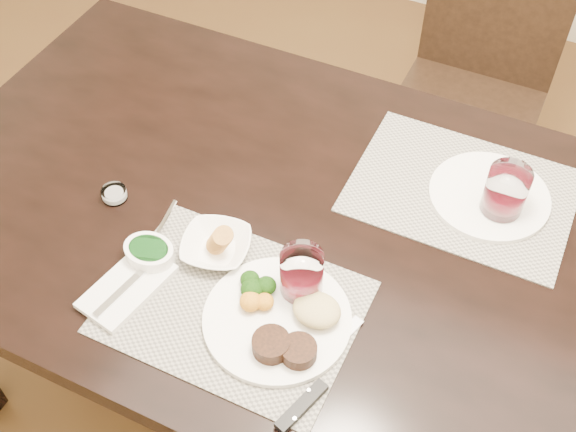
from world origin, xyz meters
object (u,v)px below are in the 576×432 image
at_px(far_plate, 489,196).
at_px(steak_knife, 309,391).
at_px(wine_glass_near, 301,277).
at_px(cracker_bowl, 216,246).
at_px(chair_far, 477,77).
at_px(dinner_plate, 283,320).

bearing_deg(far_plate, steak_knife, -105.43).
height_order(wine_glass_near, far_plate, wine_glass_near).
xyz_separation_m(steak_knife, cracker_bowl, (-0.29, 0.20, 0.01)).
relative_size(wine_glass_near, far_plate, 0.44).
bearing_deg(cracker_bowl, far_plate, 39.67).
height_order(chair_far, far_plate, chair_far).
xyz_separation_m(chair_far, steak_knife, (0.02, -1.28, 0.26)).
distance_m(chair_far, wine_glass_near, 1.14).
bearing_deg(wine_glass_near, cracker_bowl, 174.86).
bearing_deg(far_plate, chair_far, 103.92).
relative_size(cracker_bowl, far_plate, 0.64).
bearing_deg(chair_far, far_plate, -76.08).
bearing_deg(wine_glass_near, dinner_plate, -90.25).
distance_m(steak_knife, wine_glass_near, 0.21).
bearing_deg(cracker_bowl, wine_glass_near, -5.14).
bearing_deg(dinner_plate, cracker_bowl, 172.37).
bearing_deg(dinner_plate, wine_glass_near, 108.78).
height_order(steak_knife, wine_glass_near, wine_glass_near).
xyz_separation_m(cracker_bowl, wine_glass_near, (0.19, -0.02, 0.03)).
height_order(chair_far, dinner_plate, chair_far).
bearing_deg(far_plate, dinner_plate, -118.79).
xyz_separation_m(chair_far, wine_glass_near, (-0.08, -1.10, 0.30)).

